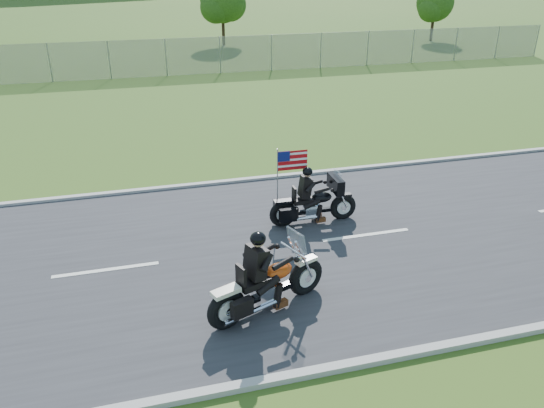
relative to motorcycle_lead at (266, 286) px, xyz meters
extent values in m
plane|color=#274916|center=(-0.96, 2.21, -0.55)|extent=(420.00, 420.00, 0.00)
cube|color=#28282B|center=(-0.96, 2.21, -0.53)|extent=(120.00, 8.00, 0.04)
cube|color=#9E9B93|center=(-0.96, 6.26, -0.50)|extent=(120.00, 0.18, 0.12)
cube|color=#9E9B93|center=(-0.96, -1.84, -0.50)|extent=(120.00, 0.18, 0.12)
cube|color=gray|center=(-5.96, 22.21, 0.45)|extent=(60.00, 0.03, 2.00)
cylinder|color=#382316|center=(5.04, 32.21, 0.71)|extent=(0.22, 0.22, 2.52)
sphere|color=#244312|center=(5.04, 32.21, 2.60)|extent=(3.20, 3.20, 3.20)
sphere|color=#244312|center=(5.68, 32.69, 2.24)|extent=(2.40, 2.40, 2.40)
sphere|color=#244312|center=(4.48, 31.81, 2.15)|extent=(2.24, 2.24, 2.24)
cylinder|color=#382316|center=(21.04, 30.21, 0.57)|extent=(0.22, 0.22, 2.24)
sphere|color=#244312|center=(21.04, 30.21, 2.25)|extent=(2.80, 2.80, 2.80)
sphere|color=#244312|center=(21.60, 30.63, 1.93)|extent=(2.10, 2.10, 2.10)
sphere|color=#244312|center=(20.55, 29.86, 1.85)|extent=(1.96, 1.96, 1.96)
torus|color=black|center=(0.89, 0.34, -0.15)|extent=(0.81, 0.46, 0.79)
torus|color=black|center=(-0.81, -0.31, -0.15)|extent=(0.81, 0.46, 0.79)
ellipsoid|color=#D5460F|center=(0.26, 0.10, 0.23)|extent=(0.68, 0.53, 0.30)
cube|color=black|center=(-0.26, -0.10, 0.19)|extent=(0.66, 0.51, 0.13)
cube|color=black|center=(-0.21, -0.08, 0.61)|extent=(0.39, 0.49, 0.59)
sphere|color=black|center=(-0.16, -0.06, 1.07)|extent=(0.37, 0.37, 0.29)
cube|color=silver|center=(0.66, 0.25, 0.75)|extent=(0.22, 0.47, 0.43)
torus|color=black|center=(2.83, 3.21, -0.20)|extent=(0.69, 0.17, 0.69)
torus|color=black|center=(1.25, 3.22, -0.20)|extent=(0.69, 0.17, 0.69)
ellipsoid|color=black|center=(2.24, 3.21, 0.14)|extent=(0.52, 0.30, 0.26)
cube|color=black|center=(1.76, 3.21, 0.10)|extent=(0.51, 0.28, 0.11)
cube|color=black|center=(1.81, 3.21, 0.46)|extent=(0.22, 0.37, 0.51)
sphere|color=black|center=(1.85, 3.21, 0.86)|extent=(0.25, 0.25, 0.25)
cube|color=black|center=(2.60, 3.21, 0.46)|extent=(0.21, 0.74, 0.37)
cube|color=#B70C11|center=(1.53, 3.40, 1.11)|extent=(0.74, 0.02, 0.48)
camera|label=1|loc=(-2.03, -7.98, 5.58)|focal=35.00mm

